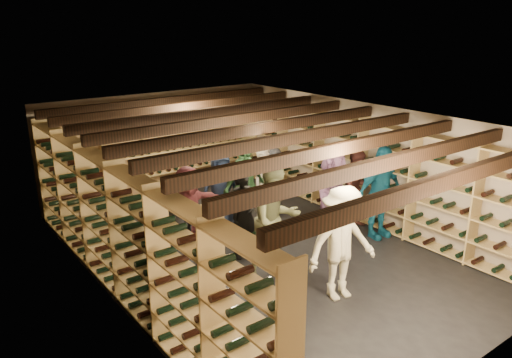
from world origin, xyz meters
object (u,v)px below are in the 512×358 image
Objects in this scene: person_1 at (244,214)px; person_10 at (244,188)px; person_3 at (342,244)px; person_7 at (264,186)px; person_0 at (179,263)px; person_2 at (275,221)px; person_5 at (189,210)px; person_8 at (357,189)px; crate_loose at (214,207)px; person_12 at (272,181)px; crate_stack_right at (212,217)px; person_6 at (221,191)px; person_11 at (332,189)px; crate_stack_left at (166,227)px; person_4 at (380,192)px.

person_10 is (0.55, 0.74, 0.15)m from person_1.
person_3 is 1.08× the size of person_7.
person_0 is 0.93× the size of person_2.
person_0 is 1.09× the size of person_5.
person_0 reaches higher than person_8.
person_1 is 0.90× the size of person_3.
crate_loose is 1.43m from person_12.
person_3 reaches higher than person_1.
crate_stack_right is 0.56m from person_6.
person_11 is (1.66, -1.40, 0.07)m from person_6.
crate_loose is 0.29× the size of person_11.
crate_stack_left is 2.54m from person_12.
person_3 is 3.49m from person_12.
person_10 reaches higher than crate_stack_right.
crate_loose is at bearing 136.01° from person_8.
crate_loose is at bearing 102.06° from person_7.
person_11 is at bearing -26.07° from crate_stack_left.
person_8 reaches higher than person_12.
crate_loose is 0.27× the size of person_2.
person_0 is 1.01× the size of person_11.
person_11 is at bearing 131.06° from person_4.
crate_loose is at bearing 56.12° from crate_stack_right.
crate_loose is 0.32× the size of person_1.
crate_loose is 2.39m from person_1.
crate_stack_left is 0.43× the size of person_6.
person_7 is at bearing 2.94° from person_10.
person_0 is at bearing -167.34° from person_2.
person_3 is 1.11× the size of person_6.
person_1 is 2.06m from person_12.
person_6 is 0.99× the size of person_8.
person_11 is (1.82, -1.47, 0.61)m from crate_stack_right.
crate_loose is at bearing 29.26° from crate_stack_left.
person_0 reaches higher than person_5.
person_4 is at bearing 38.82° from person_3.
person_1 is 0.98× the size of person_7.
person_11 is at bearing -9.97° from person_1.
person_10 reaches higher than person_6.
person_10 is (2.39, 1.81, 0.08)m from person_0.
person_2 is at bearing -130.95° from person_7.
crate_stack_right is 0.29× the size of person_2.
person_12 is at bearing -2.67° from crate_stack_right.
person_0 is 1.17× the size of person_12.
person_1 reaches higher than person_12.
person_2 is (1.86, 0.22, 0.07)m from person_0.
person_4 reaches higher than person_12.
crate_stack_right is 0.31× the size of person_3.
person_0 is at bearing -159.92° from person_8.
person_2 is 1.08× the size of person_11.
person_0 is at bearing 168.96° from person_3.
crate_stack_left is 1.25× the size of crate_stack_right.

